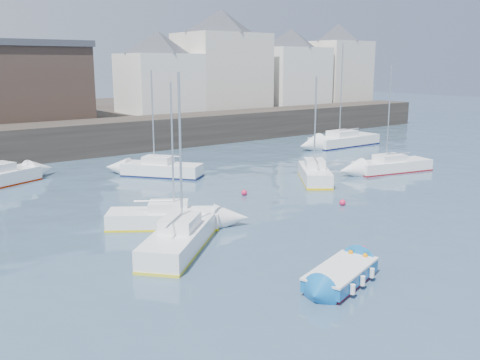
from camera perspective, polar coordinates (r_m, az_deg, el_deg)
water at (r=24.02m, az=17.80°, el=-8.40°), size 220.00×220.00×0.00m
quay_wall at (r=51.59m, az=-15.70°, el=4.36°), size 90.00×5.00×3.00m
land_strip at (r=68.56m, az=-21.33°, el=5.77°), size 90.00×32.00×2.80m
bldg_east_a at (r=66.93m, az=-1.96°, el=12.81°), size 13.36×13.36×11.80m
bldg_east_b at (r=73.47m, az=5.45°, el=11.99°), size 11.88×11.88×9.95m
bldg_east_c at (r=79.83m, az=10.33°, el=12.24°), size 11.14×11.14×10.95m
bldg_east_d at (r=61.72m, az=-8.65°, el=11.38°), size 11.14×11.14×8.95m
blue_dinghy at (r=21.00m, az=10.72°, el=-9.91°), size 4.00×2.64×0.70m
sailboat_a at (r=24.27m, az=-6.56°, el=-6.26°), size 5.83×5.51×7.91m
sailboat_b at (r=27.88m, az=-8.12°, el=-4.00°), size 5.75×4.76×7.37m
sailboat_c at (r=38.52m, az=7.97°, el=0.70°), size 4.82×5.54×7.38m
sailboat_d at (r=43.18m, az=15.89°, el=1.51°), size 6.70×3.40×8.17m
sailboat_f at (r=40.28m, az=-8.38°, el=1.17°), size 5.20×5.88×7.77m
sailboat_g at (r=55.68m, az=11.05°, el=4.19°), size 8.04×2.57×10.18m
buoy_near at (r=24.56m, az=12.92°, el=-7.65°), size 0.38×0.38×0.38m
buoy_mid at (r=32.37m, az=10.87°, el=-2.67°), size 0.38×0.38×0.38m
buoy_far at (r=34.19m, az=0.45°, el=-1.64°), size 0.37×0.37×0.37m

